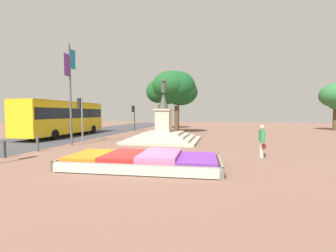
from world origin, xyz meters
TOP-DOWN VIEW (x-y plane):
  - ground_plane at (0.00, 0.00)m, footprint 92.87×92.87m
  - flower_planter at (1.24, -0.82)m, footprint 6.85×3.41m
  - statue_monument at (0.05, 7.74)m, footprint 5.58×5.58m
  - traffic_light_mid_block at (-6.21, 5.82)m, footprint 0.41×0.30m
  - traffic_light_far_corner at (-5.99, 16.45)m, footprint 0.42×0.30m
  - banner_pole at (-5.81, 4.07)m, footprint 0.14×1.27m
  - city_bus at (-10.61, 9.52)m, footprint 2.81×10.64m
  - pedestrian_with_handbag at (6.63, 2.47)m, footprint 0.27×0.73m
  - kerb_bollard_mid_a at (-6.36, -0.56)m, footprint 0.13×0.13m
  - kerb_bollard_mid_b at (-6.24, 1.46)m, footprint 0.16×0.16m
  - park_tree_far_left at (-3.56, 21.86)m, footprint 4.77×4.46m
  - park_tree_far_right at (-0.41, 15.43)m, footprint 5.05×5.03m

SIDE VIEW (x-z plane):
  - ground_plane at x=0.00m, z-range 0.00..0.00m
  - flower_planter at x=1.24m, z-range -0.06..0.59m
  - kerb_bollard_mid_a at x=-6.36m, z-range 0.02..0.93m
  - kerb_bollard_mid_b at x=-6.24m, z-range 0.02..1.00m
  - statue_monument at x=0.05m, z-range -1.85..3.21m
  - pedestrian_with_handbag at x=6.63m, z-range 0.11..1.81m
  - city_bus at x=-10.61m, z-range 0.25..3.67m
  - traffic_light_far_corner at x=-5.99m, z-range 0.62..3.82m
  - traffic_light_mid_block at x=-6.21m, z-range 0.70..4.18m
  - banner_pole at x=-5.81m, z-range 0.40..7.54m
  - park_tree_far_right at x=-0.41m, z-range 1.60..8.64m
  - park_tree_far_left at x=-3.56m, z-range 1.67..8.76m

